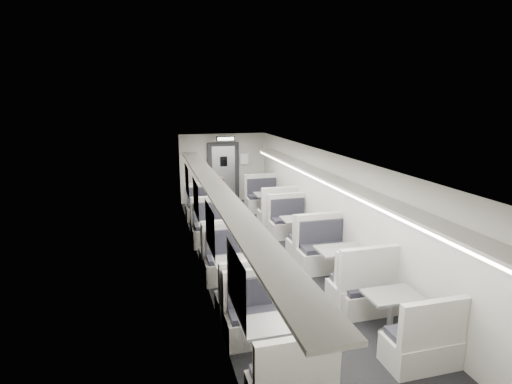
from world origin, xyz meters
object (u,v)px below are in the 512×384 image
vestibule_door (224,173)px  booth_right_c (340,267)px  booth_left_c (239,278)px  booth_right_a (270,205)px  booth_right_d (391,314)px  booth_left_a (206,214)px  booth_left_d (272,346)px  booth_right_b (299,232)px  booth_left_b (220,240)px  passenger (221,204)px  exit_sign (225,139)px

vestibule_door → booth_right_c: bearing=-82.0°
booth_left_c → booth_right_a: size_ratio=0.97×
booth_right_d → booth_left_a: bearing=108.2°
booth_left_d → booth_right_c: (2.00, 2.02, 0.04)m
booth_left_c → booth_right_b: booth_left_c is taller
booth_left_d → booth_right_a: bearing=73.5°
booth_left_b → booth_right_a: size_ratio=1.00×
booth_right_b → booth_left_b: bearing=-176.7°
booth_left_d → vestibule_door: bearing=83.7°
booth_left_a → booth_left_c: (0.00, -4.32, 0.02)m
booth_left_c → passenger: bearing=84.7°
booth_right_d → exit_sign: size_ratio=3.21×
booth_left_d → vestibule_door: 9.19m
vestibule_door → booth_left_a: bearing=-110.2°
booth_left_d → booth_right_d: (2.00, 0.32, -0.00)m
booth_left_c → exit_sign: exit_sign is taller
booth_right_a → exit_sign: bearing=118.3°
vestibule_door → booth_right_a: bearing=-66.9°
passenger → booth_left_b: bearing=-116.2°
booth_left_b → booth_right_a: 3.30m
booth_left_b → booth_left_a: bearing=90.0°
booth_right_a → booth_right_c: booth_right_c is taller
booth_left_b → vestibule_door: vestibule_door is taller
exit_sign → booth_left_c: bearing=-98.7°
booth_left_a → booth_right_c: (2.00, -4.37, 0.03)m
booth_right_d → vestibule_door: 8.87m
exit_sign → booth_left_b: bearing=-102.6°
booth_right_d → exit_sign: exit_sign is taller
booth_right_a → booth_right_b: booth_right_a is taller
booth_right_c → vestibule_door: (-1.00, 7.09, 0.64)m
booth_right_d → exit_sign: 8.58m
booth_left_b → booth_left_c: size_ratio=1.04×
booth_right_d → booth_right_c: bearing=90.0°
booth_right_a → booth_left_c: bearing=-113.1°
booth_left_b → booth_right_b: size_ratio=1.06×
booth_left_a → exit_sign: size_ratio=3.32×
booth_left_c → vestibule_door: 7.14m
booth_right_c → passenger: size_ratio=1.46×
booth_left_d → passenger: (0.37, 5.99, 0.40)m
booth_left_d → passenger: bearing=86.5°
booth_right_a → booth_right_d: bearing=-90.0°
booth_right_c → vestibule_door: bearing=98.0°
booth_right_d → passenger: bearing=106.1°
passenger → exit_sign: exit_sign is taller
booth_right_d → passenger: 5.91m
exit_sign → booth_right_a: bearing=-61.7°
booth_left_d → booth_right_c: bearing=45.3°
booth_right_d → vestibule_door: size_ratio=0.95×
booth_left_d → passenger: passenger is taller
booth_left_a → booth_right_b: size_ratio=0.97×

